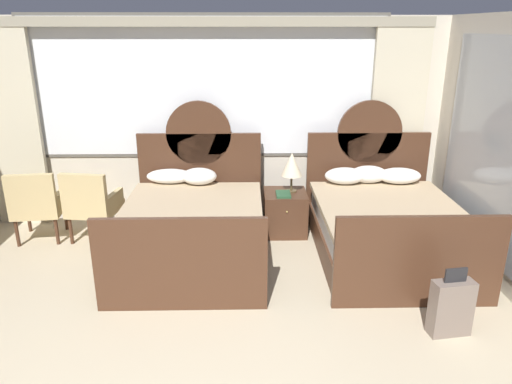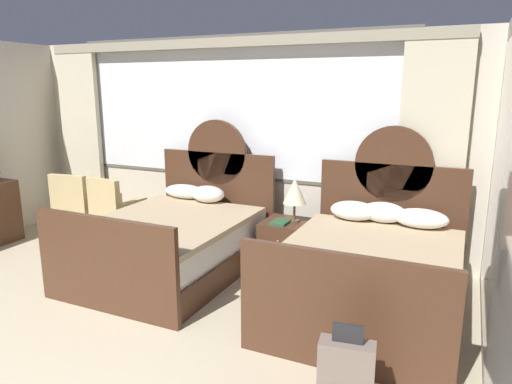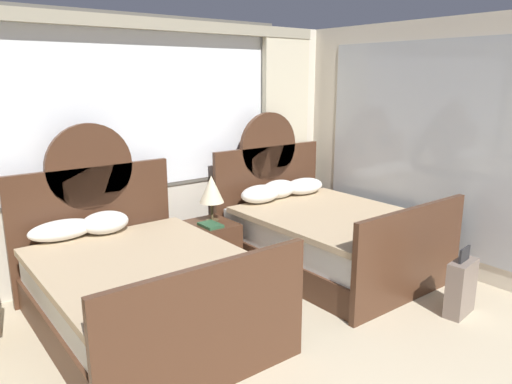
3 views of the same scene
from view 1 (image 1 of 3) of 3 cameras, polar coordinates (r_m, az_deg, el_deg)
The scene contains 9 objects.
wall_back_window at distance 6.44m, azimuth -5.96°, elevation 9.20°, with size 6.24×0.22×2.73m.
bed_near_window at distance 5.58m, azimuth -7.50°, elevation -4.17°, with size 1.61×2.19×1.67m.
bed_near_mirror at distance 5.78m, azimuth 15.10°, elevation -3.77°, with size 1.61×2.19×1.67m.
nightstand_between_beds at distance 6.23m, azimuth 3.47°, elevation -2.45°, with size 0.54×0.57×0.55m.
table_lamp_on_nightstand at distance 6.07m, azimuth 4.28°, elevation 3.25°, with size 0.27×0.27×0.51m.
book_on_nightstand at distance 6.02m, azimuth 3.26°, elevation -0.26°, with size 0.18×0.26×0.03m.
armchair_by_window_left at distance 6.26m, azimuth -19.02°, elevation -1.23°, with size 0.64×0.64×0.91m.
armchair_by_window_centre at distance 6.50m, azimuth -24.65°, elevation -1.22°, with size 0.63×0.63×0.91m.
suitcase_on_floor at distance 4.58m, azimuth 22.21°, elevation -12.60°, with size 0.38×0.20×0.64m.
Camera 1 is at (0.53, -2.10, 2.55)m, focal length 33.59 mm.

